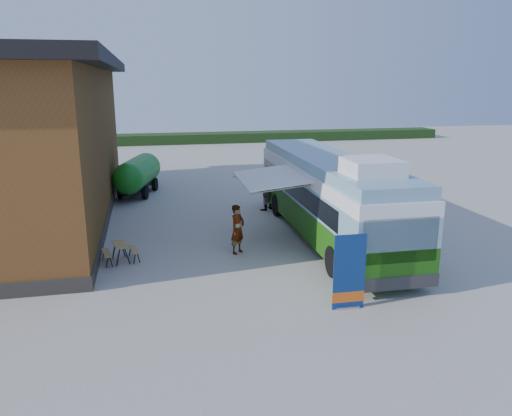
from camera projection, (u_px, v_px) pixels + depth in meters
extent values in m
plane|color=#BCB7AD|center=(290.00, 275.00, 17.07)|extent=(100.00, 100.00, 0.00)
cube|color=brown|center=(17.00, 145.00, 23.47)|extent=(8.00, 20.00, 7.00)
cube|color=black|center=(8.00, 62.00, 22.54)|extent=(9.60, 21.20, 0.50)
cube|color=#332D28|center=(25.00, 212.00, 24.27)|extent=(8.10, 20.10, 0.50)
cube|color=#264419|center=(263.00, 136.00, 54.56)|extent=(40.00, 3.00, 1.00)
cube|color=#2A6B11|center=(327.00, 215.00, 20.97)|extent=(2.91, 12.89, 1.18)
cube|color=#75A0B7|center=(328.00, 190.00, 20.71)|extent=(2.91, 12.89, 0.96)
cube|color=black|center=(294.00, 189.00, 20.96)|extent=(0.24, 10.70, 0.75)
cube|color=black|center=(353.00, 186.00, 21.47)|extent=(0.24, 10.70, 0.75)
cube|color=white|center=(329.00, 173.00, 20.53)|extent=(2.91, 12.89, 0.48)
cube|color=#75A0B7|center=(329.00, 162.00, 20.42)|extent=(2.75, 12.68, 0.43)
cube|color=white|center=(371.00, 167.00, 16.43)|extent=(1.75, 1.96, 0.54)
cube|color=black|center=(400.00, 241.00, 14.68)|extent=(2.41, 0.10, 1.39)
cube|color=#2D2D2D|center=(396.00, 282.00, 15.06)|extent=(2.73, 0.25, 0.43)
cube|color=#2D2D2D|center=(288.00, 193.00, 27.10)|extent=(2.73, 0.25, 0.43)
cylinder|color=black|center=(334.00, 262.00, 16.78)|extent=(0.34, 1.08, 1.07)
cylinder|color=black|center=(401.00, 257.00, 17.25)|extent=(0.34, 1.08, 1.07)
cylinder|color=black|center=(278.00, 205.00, 24.40)|extent=(0.34, 1.08, 1.07)
cylinder|color=black|center=(325.00, 203.00, 24.87)|extent=(0.34, 1.08, 1.07)
cube|color=white|center=(271.00, 173.00, 19.89)|extent=(2.57, 4.06, 0.31)
cube|color=#A5A8AD|center=(301.00, 167.00, 20.08)|extent=(0.23, 4.32, 0.15)
cylinder|color=#A5A8AD|center=(281.00, 184.00, 18.29)|extent=(2.60, 0.10, 0.32)
cylinder|color=#A5A8AD|center=(262.00, 168.00, 21.53)|extent=(2.60, 0.10, 0.32)
cube|color=navy|center=(349.00, 272.00, 14.26)|extent=(0.96, 0.05, 2.26)
cube|color=#E55A15|center=(348.00, 297.00, 14.45)|extent=(0.98, 0.05, 0.32)
cube|color=#A5A8AD|center=(348.00, 307.00, 14.53)|extent=(0.68, 0.19, 0.07)
cylinder|color=#A5A8AD|center=(349.00, 272.00, 14.28)|extent=(0.02, 0.02, 2.26)
cube|color=tan|center=(120.00, 244.00, 18.15)|extent=(0.66, 1.13, 0.04)
cube|color=tan|center=(107.00, 253.00, 18.02)|extent=(0.44, 1.08, 0.03)
cube|color=tan|center=(134.00, 249.00, 18.41)|extent=(0.44, 1.08, 0.03)
cube|color=black|center=(118.00, 257.00, 17.78)|extent=(0.05, 0.05, 0.65)
cube|color=black|center=(127.00, 256.00, 17.91)|extent=(0.05, 0.05, 0.65)
cube|color=black|center=(114.00, 250.00, 18.56)|extent=(0.05, 0.05, 0.65)
cube|color=black|center=(123.00, 249.00, 18.68)|extent=(0.05, 0.05, 0.65)
imported|color=#999999|center=(238.00, 229.00, 18.99)|extent=(0.82, 0.80, 1.90)
imported|color=#999999|center=(264.00, 192.00, 25.37)|extent=(1.19, 1.14, 1.93)
cylinder|color=#17801E|center=(138.00, 173.00, 28.73)|extent=(2.65, 4.15, 1.73)
sphere|color=#17801E|center=(128.00, 179.00, 26.87)|extent=(1.73, 1.73, 1.73)
sphere|color=#17801E|center=(146.00, 167.00, 30.59)|extent=(1.73, 1.73, 1.73)
cube|color=black|center=(138.00, 186.00, 28.92)|extent=(2.14, 4.19, 0.19)
cube|color=black|center=(126.00, 196.00, 26.51)|extent=(0.40, 1.14, 0.10)
cylinder|color=black|center=(121.00, 192.00, 27.86)|extent=(0.43, 0.80, 0.77)
cylinder|color=black|center=(145.00, 192.00, 27.81)|extent=(0.43, 0.80, 0.77)
cylinder|color=black|center=(133.00, 184.00, 30.10)|extent=(0.43, 0.80, 0.77)
cylinder|color=black|center=(155.00, 184.00, 30.04)|extent=(0.43, 0.80, 0.77)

